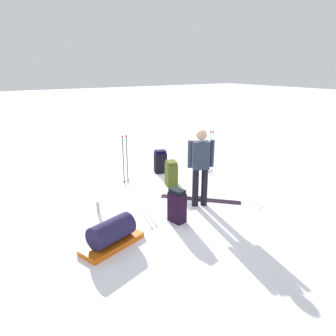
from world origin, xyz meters
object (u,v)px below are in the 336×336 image
(skier_standing, at_px, (201,164))
(gear_sled, at_px, (112,234))
(backpack_large_dark, at_px, (160,162))
(backpack_small_spare, at_px, (171,174))
(ski_poles_planted_far, at_px, (125,157))
(ski_poles_planted_near, at_px, (211,150))
(ski_pair_near, at_px, (200,199))
(backpack_bright, at_px, (177,206))
(thermos_bottle, at_px, (98,207))

(skier_standing, relative_size, gear_sled, 1.41)
(backpack_large_dark, bearing_deg, backpack_small_spare, 72.51)
(ski_poles_planted_far, bearing_deg, skier_standing, 109.37)
(ski_poles_planted_near, bearing_deg, ski_poles_planted_far, -14.16)
(ski_pair_near, xyz_separation_m, backpack_bright, (1.06, 0.58, 0.32))
(ski_poles_planted_near, bearing_deg, gear_sled, 27.37)
(ski_poles_planted_far, xyz_separation_m, gear_sled, (1.54, 2.63, -0.49))
(backpack_small_spare, bearing_deg, ski_pair_near, 93.65)
(skier_standing, distance_m, gear_sled, 2.45)
(backpack_small_spare, distance_m, thermos_bottle, 2.21)
(backpack_small_spare, height_order, thermos_bottle, backpack_small_spare)
(backpack_bright, xyz_separation_m, gear_sled, (1.44, 0.13, -0.11))
(backpack_bright, height_order, backpack_small_spare, backpack_bright)
(backpack_large_dark, bearing_deg, ski_poles_planted_near, 143.61)
(skier_standing, distance_m, ski_pair_near, 0.99)
(backpack_large_dark, distance_m, gear_sled, 4.00)
(backpack_small_spare, bearing_deg, skier_standing, 84.24)
(ski_poles_planted_far, relative_size, thermos_bottle, 4.93)
(backpack_small_spare, bearing_deg, gear_sled, 36.86)
(skier_standing, bearing_deg, backpack_small_spare, -95.76)
(ski_pair_near, height_order, thermos_bottle, thermos_bottle)
(backpack_small_spare, relative_size, thermos_bottle, 2.56)
(skier_standing, relative_size, thermos_bottle, 6.54)
(backpack_large_dark, xyz_separation_m, backpack_bright, (1.32, 2.75, 0.01))
(backpack_bright, height_order, gear_sled, backpack_bright)
(backpack_bright, bearing_deg, skier_standing, -157.28)
(skier_standing, xyz_separation_m, backpack_bright, (0.85, 0.36, -0.62))
(skier_standing, bearing_deg, backpack_large_dark, -101.12)
(ski_pair_near, relative_size, ski_poles_planted_far, 1.13)
(ski_pair_near, xyz_separation_m, thermos_bottle, (2.22, -0.64, 0.12))
(ski_poles_planted_far, bearing_deg, backpack_small_spare, 137.39)
(backpack_bright, distance_m, thermos_bottle, 1.70)
(backpack_bright, bearing_deg, thermos_bottle, -46.33)
(skier_standing, relative_size, ski_poles_planted_near, 1.37)
(thermos_bottle, bearing_deg, skier_standing, 156.83)
(skier_standing, distance_m, backpack_bright, 1.11)
(backpack_large_dark, xyz_separation_m, backpack_small_spare, (0.34, 1.07, 0.00))
(ski_pair_near, bearing_deg, ski_poles_planted_far, -63.47)
(ski_pair_near, height_order, ski_poles_planted_far, ski_poles_planted_far)
(ski_pair_near, relative_size, gear_sled, 1.20)
(ski_pair_near, height_order, backpack_large_dark, backpack_large_dark)
(ski_poles_planted_near, distance_m, gear_sled, 4.44)
(backpack_bright, bearing_deg, gear_sled, 5.31)
(skier_standing, xyz_separation_m, ski_pair_near, (-0.20, -0.23, -0.94))
(ski_poles_planted_near, bearing_deg, backpack_large_dark, -36.39)
(ski_poles_planted_near, bearing_deg, skier_standing, 43.32)
(ski_pair_near, bearing_deg, backpack_large_dark, -97.01)
(ski_poles_planted_far, distance_m, thermos_bottle, 1.89)
(skier_standing, relative_size, backpack_large_dark, 2.57)
(ski_pair_near, height_order, ski_poles_planted_near, ski_poles_planted_near)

